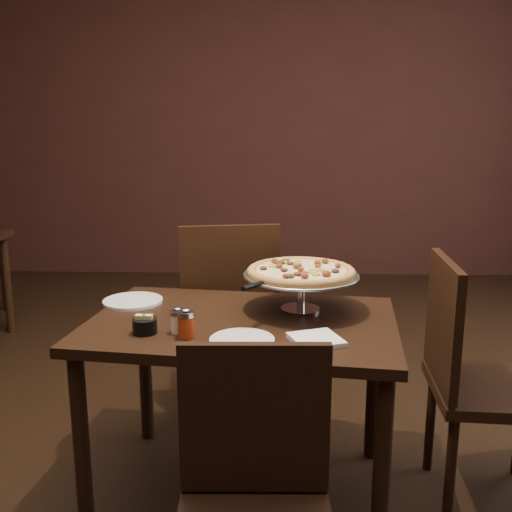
{
  "coord_description": "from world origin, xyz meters",
  "views": [
    {
      "loc": [
        0.18,
        -2.01,
        1.39
      ],
      "look_at": [
        0.11,
        0.05,
        0.94
      ],
      "focal_mm": 40.0,
      "sensor_mm": 36.0,
      "label": 1
    }
  ],
  "objects": [
    {
      "name": "parmesan_shaker",
      "position": [
        -0.16,
        -0.14,
        0.75
      ],
      "size": [
        0.05,
        0.05,
        0.09
      ],
      "color": "#F5EBBE",
      "rests_on": "dining_table"
    },
    {
      "name": "serving_spatula",
      "position": [
        0.11,
        -0.06,
        0.85
      ],
      "size": [
        0.16,
        0.16,
        0.02
      ],
      "rotation": [
        0.0,
        0.0,
        -0.57
      ],
      "color": "#B8B7BF",
      "rests_on": "pizza_stand"
    },
    {
      "name": "chair_side",
      "position": [
        0.92,
        -0.02,
        0.51
      ],
      "size": [
        0.47,
        0.47,
        0.94
      ],
      "rotation": [
        0.0,
        0.0,
        1.51
      ],
      "color": "black",
      "rests_on": "ground"
    },
    {
      "name": "room",
      "position": [
        0.06,
        0.03,
        1.4
      ],
      "size": [
        6.04,
        7.04,
        2.84
      ],
      "color": "black",
      "rests_on": "ground"
    },
    {
      "name": "chair_far",
      "position": [
        -0.05,
        0.62,
        0.53
      ],
      "size": [
        0.53,
        0.53,
        0.98
      ],
      "rotation": [
        0.0,
        0.0,
        3.33
      ],
      "color": "black",
      "rests_on": "ground"
    },
    {
      "name": "plate_left",
      "position": [
        -0.4,
        0.2,
        0.71
      ],
      "size": [
        0.24,
        0.24,
        0.01
      ],
      "primitive_type": "cylinder",
      "color": "silver",
      "rests_on": "dining_table"
    },
    {
      "name": "napkin_stack",
      "position": [
        0.32,
        -0.22,
        0.71
      ],
      "size": [
        0.2,
        0.2,
        0.02
      ],
      "primitive_type": "cube",
      "rotation": [
        0.0,
        0.0,
        0.36
      ],
      "color": "white",
      "rests_on": "dining_table"
    },
    {
      "name": "dining_table",
      "position": [
        0.06,
        0.0,
        0.61
      ],
      "size": [
        1.21,
        0.89,
        0.71
      ],
      "rotation": [
        0.0,
        0.0,
        -0.12
      ],
      "color": "black",
      "rests_on": "ground"
    },
    {
      "name": "pizza_stand",
      "position": [
        0.28,
        0.13,
        0.86
      ],
      "size": [
        0.45,
        0.45,
        0.19
      ],
      "color": "#B8B7BF",
      "rests_on": "dining_table"
    },
    {
      "name": "packet_caddy",
      "position": [
        -0.27,
        -0.15,
        0.73
      ],
      "size": [
        0.08,
        0.08,
        0.07
      ],
      "rotation": [
        0.0,
        0.0,
        -0.04
      ],
      "color": "black",
      "rests_on": "dining_table"
    },
    {
      "name": "plate_near",
      "position": [
        0.07,
        -0.22,
        0.71
      ],
      "size": [
        0.22,
        0.22,
        0.01
      ],
      "primitive_type": "cylinder",
      "color": "silver",
      "rests_on": "dining_table"
    },
    {
      "name": "pepper_flake_shaker",
      "position": [
        -0.12,
        -0.19,
        0.75
      ],
      "size": [
        0.06,
        0.06,
        0.1
      ],
      "color": "maroon",
      "rests_on": "dining_table"
    },
    {
      "name": "chair_near",
      "position": [
        0.13,
        -0.75,
        0.47
      ],
      "size": [
        0.41,
        0.41,
        0.86
      ],
      "rotation": [
        0.0,
        0.0,
        0.03
      ],
      "color": "black",
      "rests_on": "ground"
    }
  ]
}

